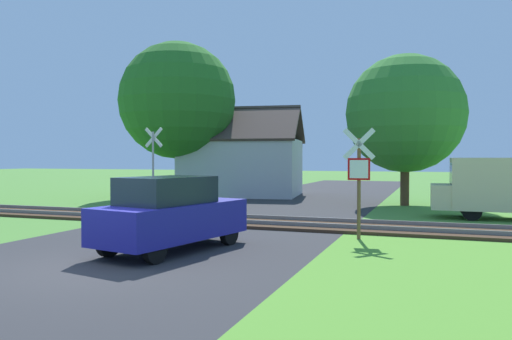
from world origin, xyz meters
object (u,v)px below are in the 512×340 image
Objects in this scene: tree_right at (405,114)px; parked_car at (171,214)px; crossing_sign_far at (153,162)px; tree_left at (178,101)px; house at (243,165)px; mail_truck at (508,185)px; stop_sign_near at (359,175)px.

tree_right is 1.67× the size of parked_car.
crossing_sign_far is 0.40× the size of tree_left.
tree_right is (9.57, -3.56, 2.49)m from house.
house is at bearing 36.13° from tree_left.
tree_left is at bearing 130.27° from parked_car.
tree_left is at bearing 174.35° from tree_right.
tree_left reaches higher than house.
mail_truck is at bearing -18.88° from tree_left.
parked_car is at bearing -108.34° from tree_right.
stop_sign_near is at bearing -93.39° from tree_right.
tree_right is 0.79× the size of tree_left.
tree_left is at bearing -152.13° from house.
crossing_sign_far is at bearing 135.91° from parked_car.
house is 1.09× the size of tree_right.
tree_left is 18.00m from mail_truck.
tree_right is at bearing -5.65° from tree_left.
stop_sign_near is at bearing -27.34° from crossing_sign_far.
crossing_sign_far reaches higher than stop_sign_near.
stop_sign_near is 11.04m from tree_right.
stop_sign_near is 5.19m from parked_car.
tree_right is 1.44× the size of mail_truck.
house reaches higher than parked_car.
mail_truck is at bearing 60.70° from parked_car.
mail_truck is (13.38, -7.95, -0.60)m from house.
parked_car is (-3.98, -3.21, -0.86)m from stop_sign_near.
crossing_sign_far is at bearing -150.98° from tree_right.
tree_left reaches higher than tree_right.
tree_right reaches higher than house.
crossing_sign_far is 0.72× the size of mail_truck.
tree_right is at bearing 39.83° from mail_truck.
tree_left reaches higher than crossing_sign_far.
house reaches higher than stop_sign_near.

